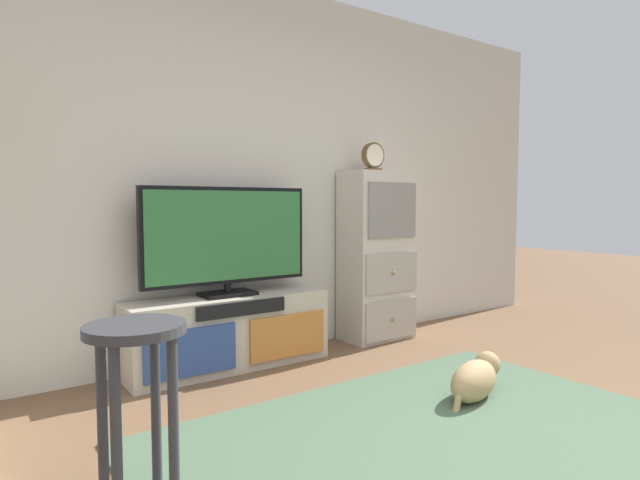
{
  "coord_description": "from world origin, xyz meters",
  "views": [
    {
      "loc": [
        -1.8,
        -0.98,
        1.11
      ],
      "look_at": [
        0.19,
        1.83,
        0.87
      ],
      "focal_mm": 29.27,
      "sensor_mm": 36.0,
      "label": 1
    }
  ],
  "objects_px": {
    "television": "(227,238)",
    "side_cabinet": "(377,256)",
    "bar_stool_near": "(136,375)",
    "media_console": "(230,332)",
    "dog": "(476,378)",
    "desk_clock": "(373,157)"
  },
  "relations": [
    {
      "from": "side_cabinet",
      "to": "desk_clock",
      "type": "height_order",
      "value": "desk_clock"
    },
    {
      "from": "media_console",
      "to": "dog",
      "type": "xyz_separation_m",
      "value": [
        0.89,
        -1.32,
        -0.13
      ]
    },
    {
      "from": "side_cabinet",
      "to": "desk_clock",
      "type": "xyz_separation_m",
      "value": [
        -0.07,
        -0.01,
        0.8
      ]
    },
    {
      "from": "media_console",
      "to": "dog",
      "type": "distance_m",
      "value": 1.6
    },
    {
      "from": "bar_stool_near",
      "to": "television",
      "type": "bearing_deg",
      "value": 54.4
    },
    {
      "from": "side_cabinet",
      "to": "dog",
      "type": "xyz_separation_m",
      "value": [
        -0.43,
        -1.33,
        -0.56
      ]
    },
    {
      "from": "television",
      "to": "dog",
      "type": "distance_m",
      "value": 1.78
    },
    {
      "from": "media_console",
      "to": "dog",
      "type": "bearing_deg",
      "value": -55.92
    },
    {
      "from": "television",
      "to": "side_cabinet",
      "type": "xyz_separation_m",
      "value": [
        1.32,
        -0.01,
        -0.2
      ]
    },
    {
      "from": "media_console",
      "to": "television",
      "type": "distance_m",
      "value": 0.63
    },
    {
      "from": "dog",
      "to": "side_cabinet",
      "type": "bearing_deg",
      "value": 72.0
    },
    {
      "from": "media_console",
      "to": "bar_stool_near",
      "type": "height_order",
      "value": "bar_stool_near"
    },
    {
      "from": "television",
      "to": "side_cabinet",
      "type": "height_order",
      "value": "side_cabinet"
    },
    {
      "from": "bar_stool_near",
      "to": "dog",
      "type": "height_order",
      "value": "bar_stool_near"
    },
    {
      "from": "bar_stool_near",
      "to": "dog",
      "type": "bearing_deg",
      "value": 1.85
    },
    {
      "from": "television",
      "to": "desk_clock",
      "type": "height_order",
      "value": "desk_clock"
    },
    {
      "from": "desk_clock",
      "to": "bar_stool_near",
      "type": "relative_size",
      "value": 0.32
    },
    {
      "from": "dog",
      "to": "television",
      "type": "bearing_deg",
      "value": 123.61
    },
    {
      "from": "side_cabinet",
      "to": "bar_stool_near",
      "type": "xyz_separation_m",
      "value": [
        -2.33,
        -1.39,
        -0.16
      ]
    },
    {
      "from": "television",
      "to": "side_cabinet",
      "type": "distance_m",
      "value": 1.34
    },
    {
      "from": "television",
      "to": "bar_stool_near",
      "type": "relative_size",
      "value": 1.67
    },
    {
      "from": "media_console",
      "to": "side_cabinet",
      "type": "distance_m",
      "value": 1.39
    }
  ]
}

